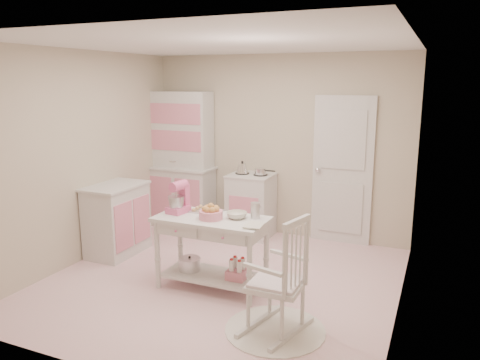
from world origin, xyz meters
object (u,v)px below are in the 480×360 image
object	(u,v)px
rocking_chair	(276,274)
work_table	(212,253)
stand_mixer	(178,198)
stove	(251,205)
hutch	(180,160)
bread_basket	(211,215)
base_cabinet	(117,219)

from	to	relation	value
rocking_chair	work_table	distance (m)	1.11
rocking_chair	work_table	world-z (taller)	rocking_chair
rocking_chair	stand_mixer	xyz separation A→B (m)	(-1.36, 0.60, 0.42)
stove	stand_mixer	distance (m)	1.86
work_table	stand_mixer	size ratio (longest dim) A/B	3.53
stove	work_table	world-z (taller)	stove
hutch	stove	bearing A→B (deg)	-2.39
rocking_chair	bread_basket	distance (m)	1.10
rocking_chair	bread_basket	world-z (taller)	rocking_chair
stand_mixer	bread_basket	world-z (taller)	stand_mixer
stove	stand_mixer	bearing A→B (deg)	-94.68
stove	base_cabinet	xyz separation A→B (m)	(-1.34, -1.35, 0.00)
rocking_chair	stand_mixer	distance (m)	1.54
work_table	bread_basket	xyz separation A→B (m)	(0.02, -0.05, 0.45)
hutch	stove	distance (m)	1.33
hutch	stand_mixer	world-z (taller)	hutch
stove	rocking_chair	distance (m)	2.67
stand_mixer	base_cabinet	bearing A→B (deg)	168.92
base_cabinet	stove	bearing A→B (deg)	45.41
rocking_chair	stand_mixer	world-z (taller)	stand_mixer
stand_mixer	hutch	bearing A→B (deg)	128.51
hutch	stove	xyz separation A→B (m)	(1.20, -0.05, -0.58)
work_table	stand_mixer	xyz separation A→B (m)	(-0.42, 0.02, 0.57)
stove	rocking_chair	size ratio (longest dim) A/B	0.84
base_cabinet	rocking_chair	distance (m)	2.75
stand_mixer	bread_basket	xyz separation A→B (m)	(0.44, -0.07, -0.12)
stand_mixer	stove	bearing A→B (deg)	93.88
bread_basket	hutch	bearing A→B (deg)	128.19
hutch	stand_mixer	xyz separation A→B (m)	(1.05, -1.83, -0.07)
bread_basket	work_table	bearing A→B (deg)	111.80
base_cabinet	bread_basket	bearing A→B (deg)	-16.88
base_cabinet	bread_basket	xyz separation A→B (m)	(1.63, -0.49, 0.39)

